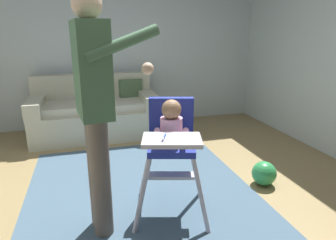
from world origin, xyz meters
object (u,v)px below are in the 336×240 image
(adult_standing, at_px, (95,105))
(toy_ball, at_px, (264,173))
(high_chair, at_px, (171,135))
(couch, at_px, (95,113))

(adult_standing, height_order, toy_ball, adult_standing)
(high_chair, distance_m, toy_ball, 1.16)
(couch, distance_m, toy_ball, 2.50)
(toy_ball, bearing_deg, high_chair, -169.26)
(toy_ball, bearing_deg, couch, 127.49)
(high_chair, bearing_deg, toy_ball, 116.38)
(high_chair, distance_m, adult_standing, 0.64)
(high_chair, relative_size, toy_ball, 4.10)
(couch, xyz_separation_m, toy_ball, (1.52, -1.98, -0.21))
(adult_standing, distance_m, toy_ball, 1.80)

